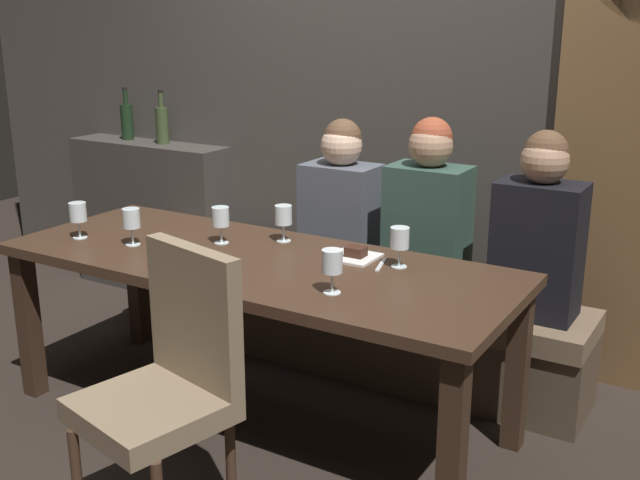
# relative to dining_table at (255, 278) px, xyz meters

# --- Properties ---
(ground) EXTENTS (9.00, 9.00, 0.00)m
(ground) POSITION_rel_dining_table_xyz_m (0.00, 0.00, -0.65)
(ground) COLOR black
(back_wall_tiled) EXTENTS (6.00, 0.12, 3.00)m
(back_wall_tiled) POSITION_rel_dining_table_xyz_m (0.00, 1.22, 0.85)
(back_wall_tiled) COLOR #423D38
(back_wall_tiled) RESTS_ON ground
(back_counter) EXTENTS (1.10, 0.28, 0.95)m
(back_counter) POSITION_rel_dining_table_xyz_m (-1.55, 1.04, -0.18)
(back_counter) COLOR #38342F
(back_counter) RESTS_ON ground
(dining_table) EXTENTS (2.20, 0.84, 0.74)m
(dining_table) POSITION_rel_dining_table_xyz_m (0.00, 0.00, 0.00)
(dining_table) COLOR #342217
(dining_table) RESTS_ON ground
(banquette_bench) EXTENTS (2.50, 0.44, 0.45)m
(banquette_bench) POSITION_rel_dining_table_xyz_m (0.00, 0.70, -0.42)
(banquette_bench) COLOR #4A3C2E
(banquette_bench) RESTS_ON ground
(chair_near_side) EXTENTS (0.53, 0.53, 0.98)m
(chair_near_side) POSITION_rel_dining_table_xyz_m (0.17, -0.72, -0.09)
(chair_near_side) COLOR #3D281C
(chair_near_side) RESTS_ON ground
(diner_redhead) EXTENTS (0.36, 0.24, 0.79)m
(diner_redhead) POSITION_rel_dining_table_xyz_m (0.01, 0.72, 0.17)
(diner_redhead) COLOR #4C515B
(diner_redhead) RESTS_ON banquette_bench
(diner_bearded) EXTENTS (0.36, 0.24, 0.83)m
(diner_bearded) POSITION_rel_dining_table_xyz_m (0.47, 0.70, 0.19)
(diner_bearded) COLOR #2D473D
(diner_bearded) RESTS_ON banquette_bench
(diner_far_end) EXTENTS (0.36, 0.24, 0.81)m
(diner_far_end) POSITION_rel_dining_table_xyz_m (0.98, 0.71, 0.18)
(diner_far_end) COLOR black
(diner_far_end) RESTS_ON banquette_bench
(wine_bottle_dark_red) EXTENTS (0.08, 0.08, 0.33)m
(wine_bottle_dark_red) POSITION_rel_dining_table_xyz_m (-1.74, 1.06, 0.42)
(wine_bottle_dark_red) COLOR black
(wine_bottle_dark_red) RESTS_ON back_counter
(wine_bottle_pale_label) EXTENTS (0.08, 0.08, 0.33)m
(wine_bottle_pale_label) POSITION_rel_dining_table_xyz_m (-1.43, 1.05, 0.42)
(wine_bottle_pale_label) COLOR #384728
(wine_bottle_pale_label) RESTS_ON back_counter
(wine_glass_center_front) EXTENTS (0.08, 0.08, 0.16)m
(wine_glass_center_front) POSITION_rel_dining_table_xyz_m (0.49, -0.19, 0.20)
(wine_glass_center_front) COLOR silver
(wine_glass_center_front) RESTS_ON dining_table
(wine_glass_end_left) EXTENTS (0.08, 0.08, 0.16)m
(wine_glass_end_left) POSITION_rel_dining_table_xyz_m (0.56, 0.20, 0.20)
(wine_glass_end_left) COLOR silver
(wine_glass_end_left) RESTS_ON dining_table
(wine_glass_near_right) EXTENTS (0.08, 0.08, 0.16)m
(wine_glass_near_right) POSITION_rel_dining_table_xyz_m (-0.25, 0.10, 0.20)
(wine_glass_near_right) COLOR silver
(wine_glass_near_right) RESTS_ON dining_table
(wine_glass_far_right) EXTENTS (0.08, 0.08, 0.16)m
(wine_glass_far_right) POSITION_rel_dining_table_xyz_m (-0.85, -0.16, 0.20)
(wine_glass_far_right) COLOR silver
(wine_glass_far_right) RESTS_ON dining_table
(wine_glass_center_back) EXTENTS (0.08, 0.08, 0.16)m
(wine_glass_center_back) POSITION_rel_dining_table_xyz_m (-0.03, 0.27, 0.20)
(wine_glass_center_back) COLOR silver
(wine_glass_center_back) RESTS_ON dining_table
(wine_glass_end_right) EXTENTS (0.08, 0.08, 0.16)m
(wine_glass_end_right) POSITION_rel_dining_table_xyz_m (-0.57, -0.12, 0.20)
(wine_glass_end_right) COLOR silver
(wine_glass_end_right) RESTS_ON dining_table
(dessert_plate) EXTENTS (0.19, 0.19, 0.05)m
(dessert_plate) POSITION_rel_dining_table_xyz_m (0.36, 0.21, 0.10)
(dessert_plate) COLOR white
(dessert_plate) RESTS_ON dining_table
(fork_on_table) EXTENTS (0.06, 0.17, 0.01)m
(fork_on_table) POSITION_rel_dining_table_xyz_m (0.49, 0.18, 0.09)
(fork_on_table) COLOR silver
(fork_on_table) RESTS_ON dining_table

